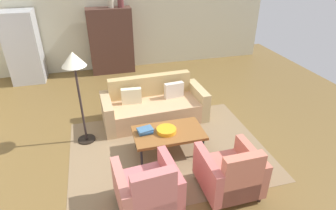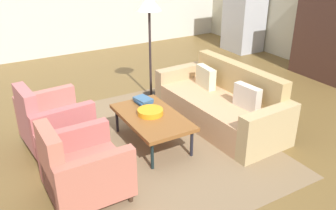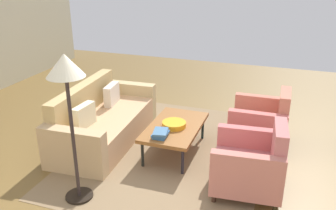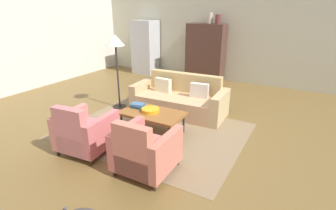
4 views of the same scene
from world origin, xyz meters
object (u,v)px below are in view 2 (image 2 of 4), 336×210
Objects in this scene: coffee_table at (152,118)px; armchair_left at (51,123)px; floor_lamp at (149,13)px; fruit_bowl at (150,112)px; cabinet at (328,32)px; couch at (223,105)px; armchair_right at (80,170)px; book_stack at (143,101)px; refrigerator at (245,12)px.

coffee_table is 1.36× the size of armchair_left.
fruit_bowl is at bearing -27.84° from floor_lamp.
cabinet reaches higher than coffee_table.
armchair_right is at bearing 101.92° from couch.
fruit_bowl is at bearing 59.65° from armchair_left.
floor_lamp is (-1.01, 0.65, 0.98)m from book_stack.
book_stack is (-0.39, 0.07, 0.08)m from coffee_table.
armchair_left is at bearing 179.12° from armchair_right.
cabinet is 3.52m from floor_lamp.
couch is 1.19× the size of cabinet.
fruit_bowl is at bearing 117.91° from armchair_right.
cabinet is at bearing 92.57° from book_stack.
couch is 7.53× the size of book_stack.
book_stack is at bearing 168.35° from fruit_bowl.
coffee_table is at bearing 0.00° from fruit_bowl.
cabinet is 0.97× the size of refrigerator.
armchair_left is at bearing -90.24° from cabinet.
book_stack is at bearing 127.83° from armchair_right.
floor_lamp reaches higher than fruit_bowl.
armchair_right is at bearing -4.93° from armchair_left.
cabinet reaches higher than floor_lamp.
armchair_right is at bearing -61.22° from fruit_bowl.
refrigerator is (-2.82, 2.80, 0.64)m from couch.
armchair_right reaches higher than book_stack.
cabinet is at bearing 2.66° from refrigerator.
floor_lamp is at bearing 16.01° from couch.
cabinet is (-0.18, 4.02, 0.44)m from book_stack.
refrigerator reaches higher than book_stack.
armchair_right is (1.20, -0.00, 0.00)m from armchair_left.
floor_lamp is (-1.40, 0.72, 1.06)m from coffee_table.
armchair_right is at bearing -51.30° from book_stack.
couch is at bearing 18.50° from floor_lamp.
couch is 1.24× the size of floor_lamp.
floor_lamp is (1.42, -3.27, 0.52)m from refrigerator.
floor_lamp is at bearing -103.80° from cabinet.
refrigerator is at bearing 124.93° from fruit_bowl.
armchair_left is (-0.59, -2.35, 0.06)m from couch.
cabinet is (0.02, 5.26, 0.56)m from armchair_left.
armchair_right is at bearing -56.39° from refrigerator.
fruit_bowl is (-0.04, -1.19, 0.16)m from couch.
cabinet reaches higher than armchair_right.
couch is 2.43m from armchair_right.
armchair_right is 3.10× the size of book_stack.
refrigerator reaches higher than floor_lamp.
refrigerator is (-2.23, 5.15, 0.58)m from armchair_left.
armchair_right is 1.34m from fruit_bowl.
armchair_left is 0.51× the size of floor_lamp.
cabinet is at bearing 101.70° from armchair_right.
coffee_table is at bearing -10.50° from book_stack.
floor_lamp reaches higher than armchair_left.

